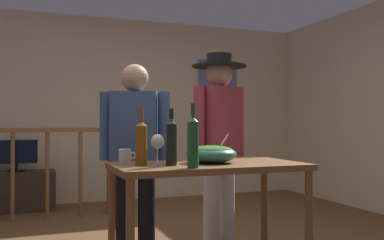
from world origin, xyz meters
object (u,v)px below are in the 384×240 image
(tv_console, at_px, (16,191))
(salad_bowl, at_px, (211,153))
(framed_picture, at_px, (218,85))
(flat_screen_tv, at_px, (17,153))
(serving_table, at_px, (208,178))
(wine_bottle_dark, at_px, (171,141))
(mug_white, at_px, (125,156))
(stair_railing, at_px, (33,163))
(wine_glass, at_px, (157,143))
(person_standing_right, at_px, (219,136))
(wine_bottle_green, at_px, (193,141))
(wine_bottle_amber, at_px, (141,142))
(person_standing_left, at_px, (135,149))

(tv_console, relative_size, salad_bowl, 2.70)
(framed_picture, relative_size, salad_bowl, 2.20)
(flat_screen_tv, distance_m, serving_table, 3.31)
(tv_console, xyz_separation_m, salad_bowl, (1.27, -3.08, 0.63))
(wine_bottle_dark, distance_m, mug_white, 0.34)
(serving_table, distance_m, salad_bowl, 0.17)
(stair_railing, xyz_separation_m, wine_bottle_dark, (0.79, -2.56, 0.32))
(serving_table, xyz_separation_m, wine_bottle_dark, (-0.27, -0.06, 0.25))
(stair_railing, distance_m, wine_glass, 2.50)
(serving_table, distance_m, person_standing_right, 0.75)
(wine_bottle_green, relative_size, person_standing_right, 0.23)
(serving_table, height_order, wine_bottle_dark, wine_bottle_dark)
(wine_glass, distance_m, wine_bottle_green, 0.41)
(wine_glass, bearing_deg, tv_console, 107.65)
(serving_table, relative_size, salad_bowl, 3.73)
(mug_white, bearing_deg, wine_bottle_green, -51.93)
(serving_table, bearing_deg, wine_bottle_amber, 178.00)
(tv_console, bearing_deg, stair_railing, -72.84)
(wine_glass, bearing_deg, wine_bottle_green, -75.31)
(stair_railing, bearing_deg, wine_glass, -72.22)
(salad_bowl, height_order, wine_glass, salad_bowl)
(wine_bottle_amber, bearing_deg, tv_console, 104.56)
(serving_table, relative_size, wine_bottle_green, 3.27)
(flat_screen_tv, relative_size, wine_glass, 2.53)
(framed_picture, xyz_separation_m, wine_bottle_amber, (-2.02, -3.37, -0.70))
(tv_console, distance_m, person_standing_left, 2.72)
(flat_screen_tv, height_order, person_standing_left, person_standing_left)
(stair_railing, relative_size, wine_bottle_dark, 7.39)
(wine_glass, distance_m, wine_bottle_dark, 0.20)
(framed_picture, height_order, flat_screen_tv, framed_picture)
(tv_console, distance_m, wine_bottle_dark, 3.37)
(wine_bottle_green, xyz_separation_m, person_standing_right, (0.55, 0.86, 0.00))
(tv_console, relative_size, flat_screen_tv, 1.86)
(stair_railing, distance_m, serving_table, 2.72)
(salad_bowl, bearing_deg, framed_picture, 65.40)
(wine_bottle_green, bearing_deg, person_standing_left, 99.87)
(person_standing_left, bearing_deg, salad_bowl, 144.68)
(wine_bottle_green, bearing_deg, person_standing_right, 57.11)
(flat_screen_tv, xyz_separation_m, person_standing_left, (0.89, -2.46, 0.17))
(wine_glass, bearing_deg, stair_railing, 107.78)
(framed_picture, relative_size, mug_white, 6.37)
(wine_bottle_green, height_order, person_standing_right, person_standing_right)
(flat_screen_tv, bearing_deg, wine_bottle_dark, -72.67)
(serving_table, bearing_deg, person_standing_right, 59.86)
(framed_picture, height_order, salad_bowl, framed_picture)
(salad_bowl, distance_m, wine_bottle_dark, 0.32)
(wine_bottle_amber, xyz_separation_m, wine_bottle_dark, (0.17, -0.07, 0.00))
(flat_screen_tv, bearing_deg, mug_white, -75.97)
(person_standing_left, bearing_deg, stair_railing, -47.55)
(person_standing_right, bearing_deg, salad_bowl, 39.52)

